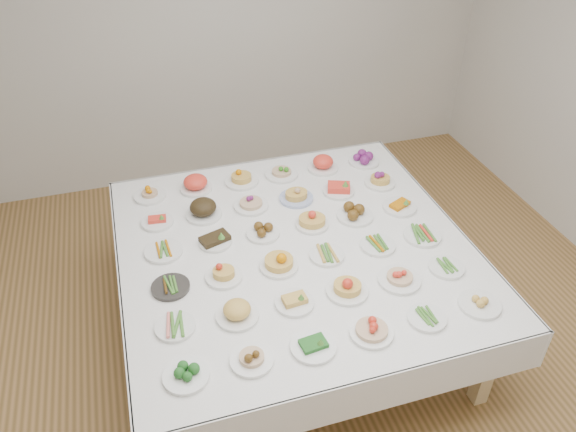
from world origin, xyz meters
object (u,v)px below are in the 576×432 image
object	(u,v)px
display_table	(295,253)
dish_0	(186,373)
dish_18	(164,250)
dish_35	(364,157)

from	to	relation	value
display_table	dish_0	distance (m)	1.17
display_table	dish_0	size ratio (longest dim) A/B	9.72
dish_0	dish_18	size ratio (longest dim) A/B	0.97
display_table	dish_35	size ratio (longest dim) A/B	9.31
display_table	dish_18	size ratio (longest dim) A/B	9.38
dish_35	display_table	bearing A→B (deg)	-135.24
display_table	dish_18	distance (m)	0.84
dish_0	dish_18	world-z (taller)	dish_0
dish_0	dish_35	bearing A→B (deg)	44.91
dish_18	dish_0	bearing A→B (deg)	-90.54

